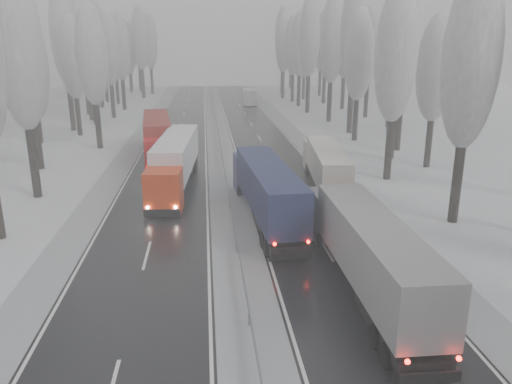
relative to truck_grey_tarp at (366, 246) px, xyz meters
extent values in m
cube|color=black|center=(-0.68, 23.24, -2.31)|extent=(7.50, 200.00, 0.03)
cube|color=black|center=(-11.18, 23.24, -2.31)|extent=(7.50, 200.00, 0.03)
cube|color=#A5A8AD|center=(-5.93, 23.24, -2.30)|extent=(3.00, 200.00, 0.04)
cube|color=#A5A8AD|center=(4.27, 23.24, -2.30)|extent=(2.40, 200.00, 0.04)
cube|color=#A5A8AD|center=(-16.13, 23.24, -2.30)|extent=(2.40, 200.00, 0.04)
cube|color=slate|center=(-5.93, 23.24, -1.72)|extent=(0.06, 200.00, 0.32)
cube|color=slate|center=(-5.93, 21.24, -2.02)|extent=(0.12, 0.12, 0.60)
cube|color=slate|center=(-5.93, 53.24, -2.02)|extent=(0.12, 0.12, 0.60)
cylinder|color=black|center=(9.11, 8.91, 0.48)|extent=(0.68, 0.68, 5.60)
ellipsoid|color=gray|center=(9.11, 8.91, 8.48)|extent=(3.60, 3.60, 11.45)
cylinder|color=black|center=(8.58, 20.27, 0.49)|extent=(0.68, 0.68, 5.62)
ellipsoid|color=gray|center=(8.58, 20.27, 8.52)|extent=(3.60, 3.60, 11.48)
cylinder|color=black|center=(14.09, 24.27, 0.15)|extent=(0.64, 0.64, 4.94)
ellipsoid|color=gray|center=(14.09, 24.27, 7.20)|extent=(3.60, 3.60, 10.09)
cylinder|color=black|center=(11.97, 28.41, 0.34)|extent=(0.66, 0.66, 5.32)
ellipsoid|color=gray|center=(11.97, 28.41, 7.95)|extent=(3.60, 3.60, 10.88)
cylinder|color=black|center=(14.20, 32.41, 0.83)|extent=(0.72, 0.72, 6.31)
ellipsoid|color=gray|center=(14.20, 32.41, 9.85)|extent=(3.60, 3.60, 12.90)
cylinder|color=black|center=(11.09, 38.84, 0.37)|extent=(0.67, 0.67, 5.38)
ellipsoid|color=gray|center=(11.09, 38.84, 8.05)|extent=(3.60, 3.60, 10.98)
cylinder|color=black|center=(17.38, 42.84, -0.02)|extent=(0.62, 0.62, 4.59)
ellipsoid|color=gray|center=(17.38, 42.84, 6.54)|extent=(3.60, 3.60, 9.39)
cylinder|color=black|center=(11.97, 44.26, 1.15)|extent=(0.76, 0.76, 6.95)
ellipsoid|color=gray|center=(11.97, 44.26, 11.08)|extent=(3.60, 3.60, 14.19)
cylinder|color=black|center=(18.89, 48.26, 0.97)|extent=(0.74, 0.74, 6.59)
ellipsoid|color=gray|center=(18.89, 48.26, 10.39)|extent=(3.60, 3.60, 13.46)
cylinder|color=black|center=(11.64, 54.51, 0.86)|extent=(0.72, 0.72, 6.37)
ellipsoid|color=gray|center=(11.64, 54.51, 9.96)|extent=(3.60, 3.60, 13.01)
cylinder|color=black|center=(18.79, 58.51, 0.66)|extent=(0.70, 0.70, 5.97)
ellipsoid|color=gray|center=(18.79, 58.51, 9.19)|extent=(3.60, 3.60, 12.20)
cylinder|color=black|center=(10.41, 65.19, 1.00)|extent=(0.74, 0.74, 6.65)
ellipsoid|color=gray|center=(10.41, 65.19, 10.51)|extent=(3.60, 3.60, 13.59)
cylinder|color=black|center=(17.78, 69.19, 0.75)|extent=(0.71, 0.71, 6.14)
ellipsoid|color=gray|center=(17.78, 69.19, 9.51)|extent=(3.60, 3.60, 12.54)
cylinder|color=black|center=(10.64, 74.94, 0.71)|extent=(0.71, 0.71, 6.05)
ellipsoid|color=gray|center=(10.64, 74.94, 9.35)|extent=(3.60, 3.60, 12.37)
cylinder|color=black|center=(16.55, 78.94, 0.83)|extent=(0.72, 0.72, 6.30)
ellipsoid|color=gray|center=(16.55, 78.94, 9.82)|extent=(3.60, 3.60, 12.87)
cylinder|color=black|center=(10.70, 82.45, 0.62)|extent=(0.70, 0.70, 5.88)
ellipsoid|color=gray|center=(10.70, 82.45, 9.01)|extent=(3.60, 3.60, 12.00)
cylinder|color=black|center=(13.84, 86.45, 0.11)|extent=(0.64, 0.64, 4.86)
ellipsoid|color=gray|center=(13.84, 86.45, 7.04)|extent=(3.60, 3.60, 9.92)
cylinder|color=black|center=(9.81, 89.56, 0.67)|extent=(0.70, 0.70, 5.98)
ellipsoid|color=gray|center=(9.81, 89.56, 9.20)|extent=(3.60, 3.60, 12.21)
cylinder|color=black|center=(19.02, 93.56, 0.77)|extent=(0.71, 0.71, 6.19)
ellipsoid|color=gray|center=(19.02, 93.56, 9.61)|extent=(3.60, 3.60, 12.64)
cylinder|color=black|center=(11.11, 99.40, 1.11)|extent=(0.75, 0.75, 6.86)
ellipsoid|color=gray|center=(11.11, 99.40, 10.90)|extent=(3.60, 3.60, 14.01)
cylinder|color=black|center=(18.09, 103.40, 0.45)|extent=(0.68, 0.68, 5.55)
ellipsoid|color=gray|center=(18.09, 103.40, 8.38)|extent=(3.60, 3.60, 11.33)
cylinder|color=black|center=(12.80, 109.97, 0.72)|extent=(0.71, 0.71, 6.09)
ellipsoid|color=gray|center=(12.80, 109.97, 9.43)|extent=(3.60, 3.60, 12.45)
cylinder|color=black|center=(15.62, 113.97, 0.42)|extent=(0.67, 0.67, 5.49)
ellipsoid|color=gray|center=(15.62, 113.97, 8.26)|extent=(3.60, 3.60, 11.21)
cylinder|color=black|center=(-21.05, 17.81, 0.60)|extent=(0.69, 0.69, 5.83)
ellipsoid|color=gray|center=(-21.05, 17.81, 8.93)|extent=(3.60, 3.60, 11.92)
cylinder|color=black|center=(-23.68, 27.44, 0.19)|extent=(0.65, 0.65, 5.03)
ellipsoid|color=gray|center=(-23.68, 27.44, 7.38)|extent=(3.60, 3.60, 10.28)
cylinder|color=black|center=(-19.87, 36.97, 0.40)|extent=(0.67, 0.67, 5.44)
ellipsoid|color=gray|center=(-19.87, 36.97, 8.16)|extent=(3.60, 3.60, 11.11)
cylinder|color=black|center=(-27.78, 40.97, 0.54)|extent=(0.69, 0.69, 5.72)
ellipsoid|color=gray|center=(-27.78, 40.97, 8.72)|extent=(3.60, 3.60, 11.69)
cylinder|color=black|center=(-24.19, 45.95, 0.29)|extent=(0.66, 0.66, 5.23)
ellipsoid|color=gray|center=(-24.19, 45.95, 7.76)|extent=(3.60, 3.60, 10.68)
cylinder|color=black|center=(-25.98, 49.95, 0.98)|extent=(0.74, 0.74, 6.60)
ellipsoid|color=gray|center=(-25.98, 49.95, 10.41)|extent=(3.60, 3.60, 13.49)
cylinder|color=black|center=(-24.08, 55.59, 0.26)|extent=(0.65, 0.65, 5.16)
ellipsoid|color=gray|center=(-24.08, 55.59, 7.63)|extent=(3.60, 3.60, 10.54)
cylinder|color=black|center=(-25.47, 59.59, 0.58)|extent=(0.69, 0.69, 5.79)
ellipsoid|color=gray|center=(-25.47, 59.59, 8.85)|extent=(3.60, 3.60, 11.84)
cylinder|color=black|center=(-22.51, 62.35, 0.50)|extent=(0.68, 0.68, 5.64)
ellipsoid|color=gray|center=(-22.51, 62.35, 8.56)|extent=(3.60, 3.60, 11.53)
cylinder|color=black|center=(-27.35, 66.35, 0.96)|extent=(0.73, 0.73, 6.56)
ellipsoid|color=gray|center=(-27.35, 66.35, 10.33)|extent=(3.60, 3.60, 13.40)
cylinder|color=black|center=(-22.25, 72.43, 0.58)|extent=(0.69, 0.69, 5.79)
ellipsoid|color=gray|center=(-22.25, 72.43, 8.85)|extent=(3.60, 3.60, 11.84)
cylinder|color=black|center=(-27.01, 76.43, 1.00)|extent=(0.74, 0.74, 6.65)
ellipsoid|color=gray|center=(-27.01, 76.43, 10.50)|extent=(3.60, 3.60, 13.58)
cylinder|color=black|center=(-24.86, 81.78, 0.24)|extent=(0.65, 0.65, 5.12)
ellipsoid|color=gray|center=(-24.86, 81.78, 7.55)|extent=(3.60, 3.60, 10.46)
cylinder|color=black|center=(-27.74, 85.78, 0.60)|extent=(0.69, 0.69, 5.84)
ellipsoid|color=gray|center=(-27.74, 85.78, 8.93)|extent=(3.60, 3.60, 11.92)
cylinder|color=black|center=(-21.00, 92.57, 1.01)|extent=(0.74, 0.74, 6.67)
ellipsoid|color=gray|center=(-21.00, 92.57, 10.55)|extent=(3.60, 3.60, 13.63)
cylinder|color=black|center=(-30.13, 96.57, 0.83)|extent=(0.72, 0.72, 6.31)
ellipsoid|color=gray|center=(-30.13, 96.57, 9.84)|extent=(3.60, 3.60, 12.88)
cylinder|color=black|center=(-19.98, 101.96, 0.82)|extent=(0.72, 0.72, 6.29)
ellipsoid|color=gray|center=(-19.98, 101.96, 9.80)|extent=(3.60, 3.60, 12.84)
cylinder|color=black|center=(-25.59, 105.96, 0.11)|extent=(0.64, 0.64, 4.86)
ellipsoid|color=gray|center=(-25.59, 105.96, 7.04)|extent=(3.60, 3.60, 9.92)
cylinder|color=black|center=(-23.49, 108.55, 0.99)|extent=(0.74, 0.74, 6.63)
ellipsoid|color=gray|center=(-23.49, 108.55, 10.46)|extent=(3.60, 3.60, 13.54)
cylinder|color=black|center=(-26.26, 112.55, 0.57)|extent=(0.69, 0.69, 5.79)
ellipsoid|color=gray|center=(-26.26, 112.55, 8.84)|extent=(3.60, 3.60, 11.82)
cube|color=#47474B|center=(0.02, 6.50, -0.72)|extent=(2.43, 2.53, 2.91)
cube|color=black|center=(0.02, 7.71, -0.04)|extent=(2.23, 0.10, 0.97)
cube|color=black|center=(0.02, 7.81, -1.89)|extent=(2.43, 0.15, 0.49)
cube|color=slate|center=(0.00, -1.07, 0.30)|extent=(2.51, 12.62, 2.72)
cube|color=black|center=(-0.02, -7.43, -1.79)|extent=(2.23, 0.12, 0.44)
cube|color=black|center=(-0.01, -4.56, -1.59)|extent=(2.15, 5.34, 0.44)
cube|color=black|center=(-0.02, -6.89, -1.98)|extent=(2.23, 0.06, 0.58)
cylinder|color=black|center=(-1.00, 5.72, -1.82)|extent=(0.34, 1.01, 1.01)
cylinder|color=black|center=(1.03, 5.72, -1.82)|extent=(0.34, 1.01, 1.01)
cylinder|color=black|center=(-1.03, -4.95, -1.82)|extent=(0.34, 1.01, 1.01)
cylinder|color=black|center=(1.01, -4.96, -1.82)|extent=(0.34, 1.01, 1.01)
cylinder|color=black|center=(-1.03, -6.21, -1.82)|extent=(0.34, 1.01, 1.01)
cylinder|color=black|center=(1.00, -6.22, -1.82)|extent=(0.34, 1.01, 1.01)
sphere|color=#FF0C05|center=(-0.94, -7.49, -1.01)|extent=(0.19, 0.19, 0.19)
sphere|color=#FF0C05|center=(0.90, -7.50, -1.01)|extent=(0.19, 0.19, 0.19)
sphere|color=white|center=(-0.90, 7.84, -1.50)|extent=(0.21, 0.21, 0.21)
sphere|color=white|center=(0.94, 7.83, -1.50)|extent=(0.21, 0.21, 0.21)
cube|color=navy|center=(-4.06, 17.39, -0.69)|extent=(2.64, 2.74, 2.97)
cube|color=black|center=(-4.14, 18.62, 0.01)|extent=(2.28, 0.25, 0.99)
cube|color=black|center=(-4.15, 18.72, -1.88)|extent=(2.48, 0.31, 0.50)
cube|color=#16223D|center=(-3.55, 9.67, 0.35)|extent=(3.38, 13.03, 2.78)
cube|color=black|center=(-3.12, 3.19, -1.78)|extent=(2.28, 0.27, 0.45)
cube|color=black|center=(-3.31, 6.11, -1.58)|extent=(2.54, 5.59, 0.45)
cube|color=black|center=(-3.15, 3.74, -1.97)|extent=(2.28, 0.21, 0.59)
cylinder|color=black|center=(-5.05, 16.53, -1.81)|extent=(0.41, 1.05, 1.03)
cylinder|color=black|center=(-2.97, 16.66, -1.81)|extent=(0.41, 1.05, 1.03)
cylinder|color=black|center=(-4.32, 5.64, -1.81)|extent=(0.41, 1.05, 1.03)
cylinder|color=black|center=(-2.25, 5.78, -1.81)|extent=(0.41, 1.05, 1.03)
cylinder|color=black|center=(-4.24, 4.36, -1.81)|extent=(0.41, 1.05, 1.03)
cylinder|color=black|center=(-2.16, 4.50, -1.81)|extent=(0.41, 1.05, 1.03)
sphere|color=#FF0C05|center=(-4.05, 3.06, -0.98)|extent=(0.20, 0.20, 0.20)
sphere|color=#FF0C05|center=(-2.17, 3.19, -0.98)|extent=(0.20, 0.20, 0.20)
sphere|color=white|center=(-5.09, 18.69, -1.48)|extent=(0.22, 0.22, 0.22)
sphere|color=white|center=(-3.21, 18.81, -1.48)|extent=(0.22, 0.22, 0.22)
cube|color=beige|center=(2.89, 23.79, -0.85)|extent=(2.46, 2.54, 2.67)
cube|color=black|center=(3.00, 24.90, -0.23)|extent=(2.05, 0.30, 0.89)
cube|color=black|center=(3.01, 24.99, -1.92)|extent=(2.23, 0.37, 0.45)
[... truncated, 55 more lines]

